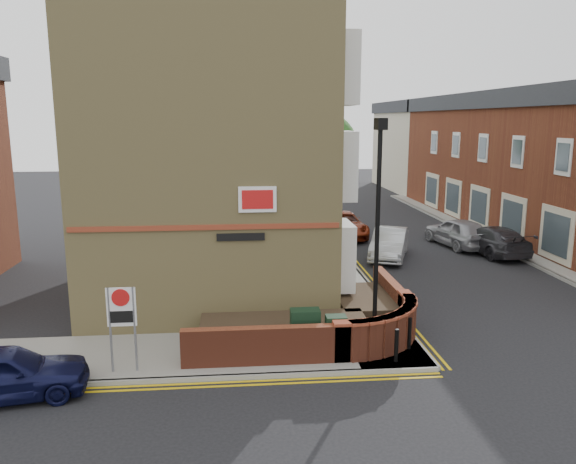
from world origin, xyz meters
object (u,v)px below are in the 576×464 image
Objects in this scene: zone_sign at (122,314)px; navy_hatchback at (3,373)px; lamppost at (377,236)px; utility_cabinet_large at (305,330)px; silver_car_near at (389,243)px.

zone_sign reaches higher than navy_hatchback.
lamppost is 9.68m from navy_hatchback.
navy_hatchback is at bearing -169.46° from lamppost.
utility_cabinet_large is 11.90m from silver_car_near.
zone_sign is at bearing -78.99° from navy_hatchback.
lamppost is 11.59m from silver_car_near.
silver_car_near is (10.00, 11.46, -0.95)m from zone_sign.
silver_car_near is at bearing -55.64° from navy_hatchback.
zone_sign is 2.91m from navy_hatchback.
lamppost is at bearing -3.01° from utility_cabinet_large.
zone_sign is 0.52× the size of silver_car_near.
navy_hatchback is at bearing -166.03° from utility_cabinet_large.
lamppost is 2.86× the size of zone_sign.
utility_cabinet_large is 4.86m from zone_sign.
silver_car_near reaches higher than navy_hatchback.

